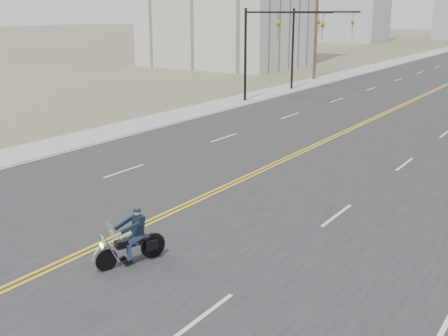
% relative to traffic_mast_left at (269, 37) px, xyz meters
% --- Properties ---
extents(sidewalk_left, '(3.00, 200.00, 0.01)m').
position_rel_traffic_mast_left_xyz_m(sidewalk_left, '(-2.52, 38.00, -4.93)').
color(sidewalk_left, '#A5A5A0').
rests_on(sidewalk_left, ground).
extents(traffic_mast_left, '(7.10, 0.26, 7.00)m').
position_rel_traffic_mast_left_xyz_m(traffic_mast_left, '(0.00, 0.00, 0.00)').
color(traffic_mast_left, black).
rests_on(traffic_mast_left, ground).
extents(traffic_mast_far, '(6.10, 0.26, 7.00)m').
position_rel_traffic_mast_left_xyz_m(traffic_mast_far, '(-0.33, 8.00, -0.06)').
color(traffic_mast_far, black).
rests_on(traffic_mast_far, ground).
extents(utility_pole_left, '(2.20, 0.30, 10.50)m').
position_rel_traffic_mast_left_xyz_m(utility_pole_left, '(-3.52, 16.00, 0.54)').
color(utility_pole_left, brown).
rests_on(utility_pole_left, ground).
extents(haze_bldg_f, '(12.00, 12.00, 16.00)m').
position_rel_traffic_mast_left_xyz_m(haze_bldg_f, '(-41.02, 98.00, 3.06)').
color(haze_bldg_f, '#ADB2B7').
rests_on(haze_bldg_f, ground).
extents(motorcyclist, '(1.53, 2.22, 1.59)m').
position_rel_traffic_mast_left_xyz_m(motorcyclist, '(10.61, -26.77, -4.14)').
color(motorcyclist, black).
rests_on(motorcyclist, ground).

